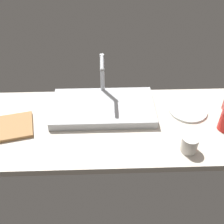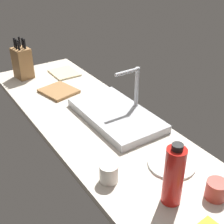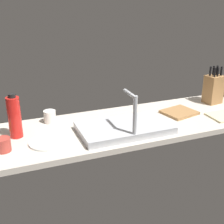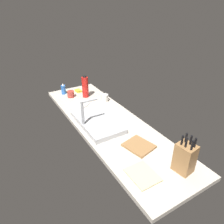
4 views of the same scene
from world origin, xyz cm
name	(u,v)px [view 3 (image 3 of 4)]	position (x,y,z in cm)	size (l,w,h in cm)	color
countertop_slab	(120,127)	(0.00, 0.00, 1.75)	(198.06, 59.03, 3.50)	beige
sink_basin	(125,128)	(1.67, 10.68, 5.71)	(55.66, 30.96, 4.42)	#B7BABF
faucet	(133,113)	(1.81, 22.65, 19.77)	(5.50, 15.65, 27.13)	#B7BABF
knife_block	(213,89)	(-81.14, -12.15, 14.54)	(13.36, 11.86, 28.08)	#9E7042
cutting_board	(179,112)	(-45.49, -2.03, 4.40)	(21.37, 18.94, 1.80)	#9E7042
water_bottle	(14,117)	(63.64, -5.76, 16.02)	(7.54, 7.54, 26.54)	red
dinner_plate	(47,142)	(48.34, 8.98, 4.10)	(21.07, 21.07, 1.20)	silver
coffee_mug	(3,145)	(71.82, 9.83, 7.29)	(8.16, 8.16, 7.58)	#B23D33
ceramic_cup	(50,117)	(41.34, -19.60, 7.55)	(7.79, 7.79, 8.09)	silver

